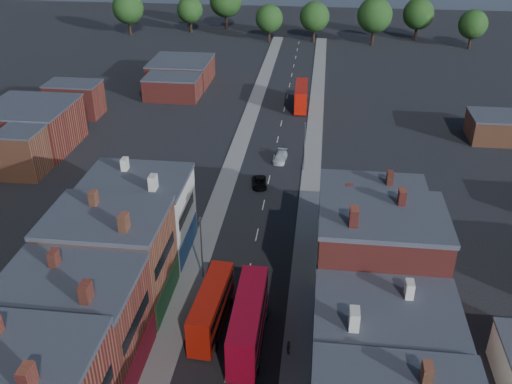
% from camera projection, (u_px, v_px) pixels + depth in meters
% --- Properties ---
extents(pavement_west, '(3.00, 200.00, 0.12)m').
position_uv_depth(pavement_west, '(221.00, 195.00, 84.55)').
color(pavement_west, gray).
rests_on(pavement_west, ground).
extents(pavement_east, '(3.00, 200.00, 0.12)m').
position_uv_depth(pavement_east, '(309.00, 200.00, 83.19)').
color(pavement_east, gray).
rests_on(pavement_east, ground).
extents(lamp_post_2, '(0.25, 0.70, 8.12)m').
position_uv_depth(lamp_post_2, '(201.00, 244.00, 64.74)').
color(lamp_post_2, slate).
rests_on(lamp_post_2, ground).
extents(lamp_post_3, '(0.25, 0.70, 8.12)m').
position_uv_depth(lamp_post_3, '(305.00, 144.00, 89.84)').
color(lamp_post_3, slate).
rests_on(lamp_post_3, ground).
extents(bus_0, '(3.17, 10.68, 4.56)m').
position_uv_depth(bus_0, '(211.00, 307.00, 58.53)').
color(bus_0, red).
rests_on(bus_0, ground).
extents(bus_1, '(3.04, 11.91, 5.14)m').
position_uv_depth(bus_1, '(248.00, 321.00, 56.28)').
color(bus_1, '#AF0A23').
rests_on(bus_1, ground).
extents(bus_2, '(2.98, 10.99, 4.72)m').
position_uv_depth(bus_2, '(301.00, 96.00, 116.64)').
color(bus_2, '#AF1307').
rests_on(bus_2, ground).
extents(car_2, '(2.64, 4.68, 1.23)m').
position_uv_depth(car_2, '(260.00, 183.00, 86.97)').
color(car_2, black).
rests_on(car_2, ground).
extents(car_3, '(2.34, 4.89, 1.37)m').
position_uv_depth(car_3, '(280.00, 157.00, 94.89)').
color(car_3, silver).
rests_on(car_3, ground).
extents(ped_3, '(0.51, 0.94, 1.53)m').
position_uv_depth(ped_3, '(288.00, 347.00, 55.67)').
color(ped_3, '#58554B').
rests_on(ped_3, pavement_east).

